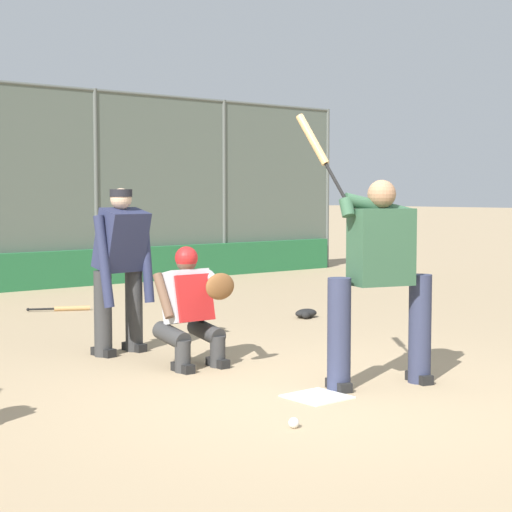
{
  "coord_description": "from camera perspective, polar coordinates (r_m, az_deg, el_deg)",
  "views": [
    {
      "loc": [
        4.59,
        4.79,
        1.6
      ],
      "look_at": [
        -0.2,
        -1.0,
        1.05
      ],
      "focal_mm": 60.0,
      "sensor_mm": 36.0,
      "label": 1
    }
  ],
  "objects": [
    {
      "name": "ground_plane",
      "position": [
        6.83,
        4.1,
        -9.38
      ],
      "size": [
        160.0,
        160.0,
        0.0
      ],
      "primitive_type": "plane",
      "color": "tan"
    },
    {
      "name": "umpire_home",
      "position": [
        8.58,
        -8.99,
        -0.64
      ],
      "size": [
        0.67,
        0.46,
        1.65
      ],
      "rotation": [
        0.0,
        0.0,
        0.13
      ],
      "color": "#333333",
      "rests_on": "ground_plane"
    },
    {
      "name": "batter_at_plate",
      "position": [
        7.12,
        8.24,
        -1.22
      ],
      "size": [
        0.92,
        0.87,
        2.26
      ],
      "rotation": [
        0.0,
        0.0,
        -0.31
      ],
      "color": "#2D334C",
      "rests_on": "ground_plane"
    },
    {
      "name": "catcher_behind_plate",
      "position": [
        7.9,
        -4.33,
        -3.27
      ],
      "size": [
        0.59,
        0.7,
        1.11
      ],
      "rotation": [
        0.0,
        0.0,
        -0.04
      ],
      "color": "#333333",
      "rests_on": "ground_plane"
    },
    {
      "name": "fielding_glove_on_dirt",
      "position": [
        11.06,
        3.36,
        -3.85
      ],
      "size": [
        0.32,
        0.25,
        0.12
      ],
      "color": "black",
      "rests_on": "ground_plane"
    },
    {
      "name": "home_plate_marker",
      "position": [
        6.83,
        4.1,
        -9.33
      ],
      "size": [
        0.43,
        0.43,
        0.01
      ],
      "primitive_type": "cube",
      "color": "white",
      "rests_on": "ground_plane"
    },
    {
      "name": "baseball_loose",
      "position": [
        5.95,
        2.53,
        -11.05
      ],
      "size": [
        0.07,
        0.07,
        0.07
      ],
      "primitive_type": "sphere",
      "color": "white",
      "rests_on": "ground_plane"
    },
    {
      "name": "spare_bat_near_backstop",
      "position": [
        11.99,
        -12.47,
        -3.43
      ],
      "size": [
        0.77,
        0.43,
        0.07
      ],
      "rotation": [
        0.0,
        0.0,
        2.67
      ],
      "color": "black",
      "rests_on": "ground_plane"
    }
  ]
}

